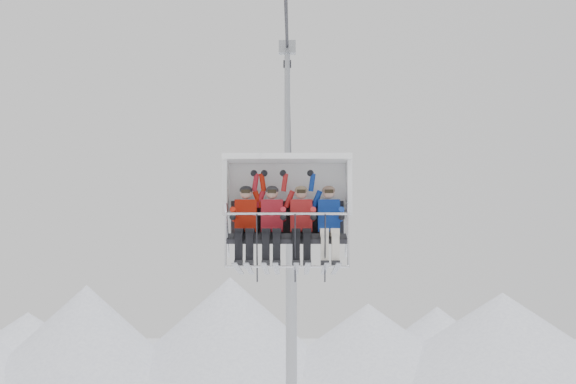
{
  "coord_description": "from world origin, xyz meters",
  "views": [
    {
      "loc": [
        0.11,
        -14.3,
        9.86
      ],
      "look_at": [
        0.0,
        0.0,
        10.85
      ],
      "focal_mm": 45.0,
      "sensor_mm": 36.0,
      "label": 1
    }
  ],
  "objects_px": {
    "skier_far_right": "(329,223)",
    "skier_center_left": "(272,223)",
    "lift_tower_right": "(291,324)",
    "skier_center_right": "(301,223)",
    "chairlift_carrier": "(287,197)",
    "skier_far_left": "(246,223)"
  },
  "relations": [
    {
      "from": "lift_tower_right",
      "to": "skier_far_right",
      "type": "relative_size",
      "value": 7.99
    },
    {
      "from": "skier_far_right",
      "to": "skier_center_left",
      "type": "bearing_deg",
      "value": 180.0
    },
    {
      "from": "skier_center_left",
      "to": "lift_tower_right",
      "type": "bearing_deg",
      "value": 89.37
    },
    {
      "from": "skier_far_left",
      "to": "lift_tower_right",
      "type": "bearing_deg",
      "value": 88.28
    },
    {
      "from": "skier_center_right",
      "to": "lift_tower_right",
      "type": "bearing_deg",
      "value": 90.58
    },
    {
      "from": "lift_tower_right",
      "to": "skier_center_left",
      "type": "relative_size",
      "value": 7.99
    },
    {
      "from": "skier_center_right",
      "to": "chairlift_carrier",
      "type": "bearing_deg",
      "value": 128.63
    },
    {
      "from": "lift_tower_right",
      "to": "skier_far_left",
      "type": "bearing_deg",
      "value": -91.72
    },
    {
      "from": "skier_center_left",
      "to": "skier_far_right",
      "type": "distance_m",
      "value": 0.98
    },
    {
      "from": "lift_tower_right",
      "to": "chairlift_carrier",
      "type": "height_order",
      "value": "lift_tower_right"
    },
    {
      "from": "lift_tower_right",
      "to": "chairlift_carrier",
      "type": "xyz_separation_m",
      "value": [
        0.0,
        -23.61,
        4.86
      ]
    },
    {
      "from": "skier_far_right",
      "to": "skier_far_left",
      "type": "bearing_deg",
      "value": 180.0
    },
    {
      "from": "skier_far_left",
      "to": "skier_center_left",
      "type": "height_order",
      "value": "same"
    },
    {
      "from": "chairlift_carrier",
      "to": "skier_far_right",
      "type": "height_order",
      "value": "chairlift_carrier"
    },
    {
      "from": "chairlift_carrier",
      "to": "skier_center_right",
      "type": "relative_size",
      "value": 2.36
    },
    {
      "from": "skier_far_left",
      "to": "skier_far_right",
      "type": "bearing_deg",
      "value": 0.0
    },
    {
      "from": "skier_center_right",
      "to": "skier_far_right",
      "type": "bearing_deg",
      "value": 0.0
    },
    {
      "from": "chairlift_carrier",
      "to": "skier_far_right",
      "type": "distance_m",
      "value": 0.91
    },
    {
      "from": "lift_tower_right",
      "to": "skier_far_left",
      "type": "height_order",
      "value": "lift_tower_right"
    },
    {
      "from": "lift_tower_right",
      "to": "skier_center_left",
      "type": "distance_m",
      "value": 24.31
    },
    {
      "from": "lift_tower_right",
      "to": "skier_center_right",
      "type": "xyz_separation_m",
      "value": [
        0.24,
        -23.91,
        4.4
      ]
    },
    {
      "from": "skier_far_left",
      "to": "skier_center_right",
      "type": "relative_size",
      "value": 1.0
    }
  ]
}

